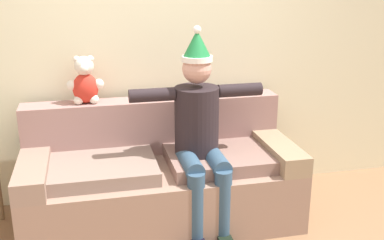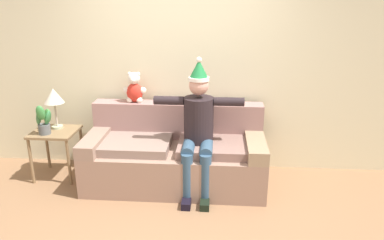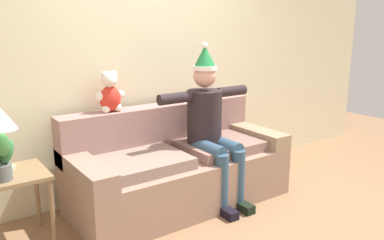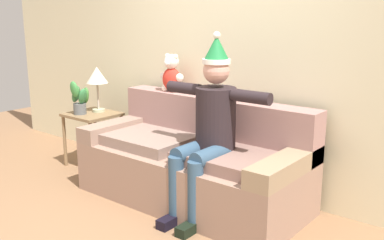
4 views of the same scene
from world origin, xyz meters
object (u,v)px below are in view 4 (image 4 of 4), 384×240
at_px(table_lamp, 97,77).
at_px(potted_plant, 80,99).
at_px(person_seated, 209,125).
at_px(teddy_bear, 171,75).
at_px(couch, 195,163).
at_px(side_table, 93,122).

height_order(table_lamp, potted_plant, table_lamp).
distance_m(table_lamp, potted_plant, 0.31).
bearing_deg(person_seated, teddy_bear, 150.54).
bearing_deg(table_lamp, person_seated, -9.72).
relative_size(table_lamp, potted_plant, 1.32).
height_order(couch, teddy_bear, teddy_bear).
relative_size(person_seated, table_lamp, 3.06).
height_order(side_table, table_lamp, table_lamp).
bearing_deg(table_lamp, couch, -5.07).
bearing_deg(couch, potted_plant, -177.20).
height_order(person_seated, table_lamp, person_seated).
relative_size(couch, potted_plant, 5.48).
distance_m(teddy_bear, table_lamp, 0.98).
distance_m(side_table, table_lamp, 0.50).
distance_m(person_seated, potted_plant, 1.84).
relative_size(side_table, potted_plant, 1.58).
bearing_deg(potted_plant, teddy_bear, 19.62).
xyz_separation_m(person_seated, teddy_bear, (-0.81, 0.46, 0.30)).
xyz_separation_m(couch, potted_plant, (-1.56, -0.08, 0.42)).
xyz_separation_m(side_table, table_lamp, (-0.01, 0.10, 0.49)).
xyz_separation_m(couch, table_lamp, (-1.50, 0.13, 0.64)).
height_order(couch, table_lamp, table_lamp).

